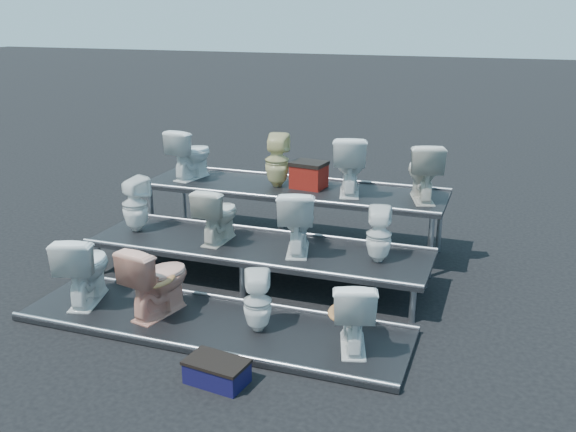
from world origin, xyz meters
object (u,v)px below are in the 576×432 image
(toilet_0, at_px, (85,267))
(toilet_3, at_px, (353,312))
(toilet_5, at_px, (218,214))
(toilet_1, at_px, (157,279))
(step_stool, at_px, (217,373))
(toilet_2, at_px, (257,302))
(toilet_11, at_px, (423,171))
(toilet_8, at_px, (191,154))
(toilet_6, at_px, (297,220))
(toilet_4, at_px, (135,204))
(toilet_10, at_px, (350,164))
(red_crate, at_px, (309,176))
(toilet_7, at_px, (379,235))
(toilet_9, at_px, (277,160))

(toilet_0, distance_m, toilet_3, 3.08)
(toilet_5, bearing_deg, toilet_1, 87.51)
(toilet_5, distance_m, step_stool, 2.57)
(toilet_2, height_order, toilet_11, toilet_11)
(toilet_1, height_order, toilet_3, toilet_1)
(toilet_0, bearing_deg, toilet_1, 164.62)
(toilet_8, distance_m, toilet_11, 3.33)
(toilet_11, bearing_deg, toilet_2, 47.09)
(toilet_0, relative_size, toilet_6, 1.05)
(toilet_11, distance_m, step_stool, 3.93)
(toilet_5, xyz_separation_m, toilet_6, (1.04, 0.00, 0.04))
(toilet_4, relative_size, toilet_11, 0.94)
(toilet_10, bearing_deg, red_crate, -20.48)
(toilet_2, distance_m, toilet_6, 1.38)
(toilet_1, xyz_separation_m, toilet_7, (2.12, 1.30, 0.32))
(toilet_6, xyz_separation_m, toilet_10, (0.29, 1.30, 0.41))
(toilet_9, bearing_deg, step_stool, 93.52)
(toilet_2, distance_m, red_crate, 2.77)
(toilet_4, bearing_deg, toilet_1, 150.64)
(toilet_0, distance_m, toilet_11, 4.29)
(toilet_5, relative_size, toilet_6, 0.90)
(toilet_3, height_order, toilet_11, toilet_11)
(toilet_6, height_order, toilet_10, toilet_10)
(toilet_9, bearing_deg, toilet_6, 111.31)
(toilet_9, xyz_separation_m, step_stool, (0.74, -3.54, -1.13))
(toilet_7, height_order, red_crate, red_crate)
(toilet_9, relative_size, step_stool, 1.36)
(toilet_5, height_order, toilet_7, toilet_5)
(toilet_7, bearing_deg, toilet_9, -46.80)
(toilet_0, bearing_deg, toilet_10, -147.60)
(toilet_0, xyz_separation_m, toilet_5, (1.03, 1.30, 0.34))
(toilet_2, height_order, toilet_10, toilet_10)
(toilet_7, xyz_separation_m, red_crate, (-1.28, 1.37, 0.24))
(toilet_3, bearing_deg, toilet_5, -48.57)
(toilet_4, xyz_separation_m, toilet_9, (1.47, 1.30, 0.41))
(toilet_1, height_order, toilet_7, toilet_7)
(toilet_6, bearing_deg, toilet_9, -75.24)
(toilet_2, distance_m, toilet_11, 3.01)
(toilet_2, xyz_separation_m, toilet_11, (1.25, 2.60, 0.86))
(toilet_0, distance_m, toilet_5, 1.69)
(toilet_7, distance_m, toilet_10, 1.54)
(toilet_3, relative_size, toilet_8, 1.02)
(toilet_0, xyz_separation_m, toilet_3, (3.08, 0.00, -0.04))
(toilet_9, relative_size, red_crate, 1.66)
(toilet_7, bearing_deg, toilet_2, 43.82)
(toilet_7, distance_m, step_stool, 2.54)
(toilet_0, height_order, toilet_11, toilet_11)
(toilet_8, bearing_deg, toilet_4, 95.29)
(toilet_11, relative_size, step_stool, 1.41)
(toilet_6, distance_m, toilet_9, 1.54)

